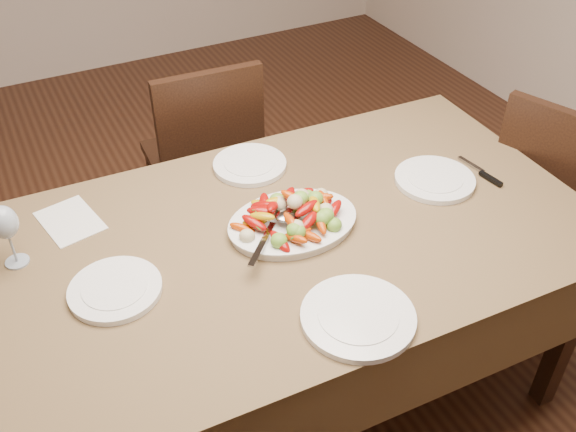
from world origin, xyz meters
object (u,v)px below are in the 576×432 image
Objects in this scene: wine_glass at (8,234)px; plate_far at (250,165)px; plate_right at (435,180)px; chair_right at (559,203)px; dining_table at (288,320)px; plate_left at (115,290)px; chair_far at (201,157)px; serving_platter at (293,224)px; plate_near at (358,317)px.

plate_far is at bearing 10.04° from wine_glass.
chair_right is at bearing -2.74° from plate_right.
dining_table is 0.90m from wine_glass.
plate_right is at bearing -35.25° from plate_far.
plate_left is at bearing -48.45° from wine_glass.
plate_far is (0.04, 0.36, 0.39)m from dining_table.
plate_far is at bearing 91.65° from chair_far.
wine_glass is at bearing 162.69° from dining_table.
plate_right is 1.05× the size of plate_far.
plate_left and plate_right have the same top height.
chair_far is at bearing 88.11° from serving_platter.
plate_left is at bearing 69.63° from chair_right.
wine_glass is (-1.27, 0.22, 0.09)m from plate_right.
chair_far is at bearing 41.23° from wine_glass.
chair_right is 1.22m from plate_far.
plate_far is at bearing 51.02° from chair_right.
wine_glass reaches higher than dining_table.
chair_far is 1.11m from wine_glass.
chair_far reaches higher than plate_right.
chair_far is at bearing 58.34° from plate_left.
chair_far is 1.13m from plate_left.
plate_near is at bearing -40.04° from wine_glass.
serving_platter is at bearing 179.60° from plate_right.
serving_platter reaches higher than plate_near.
plate_left is 0.68m from plate_far.
chair_far is 3.86× the size of plate_left.
plate_near reaches higher than dining_table.
plate_left is 0.84× the size of plate_near.
chair_far is 0.95m from serving_platter.
wine_glass reaches higher than plate_left.
plate_right is at bearing 121.20° from chair_far.
plate_right is at bearing 36.26° from plate_near.
wine_glass is (-1.90, 0.25, 0.39)m from chair_right.
dining_table is at bearing 68.94° from chair_right.
plate_far and plate_near have the same top height.
dining_table is at bearing -178.82° from plate_right.
plate_far is at bearing 144.75° from plate_right.
wine_glass is at bearing 62.45° from chair_right.
chair_far is 1.34m from plate_near.
plate_left is at bearing -146.13° from plate_far.
serving_platter is (0.02, 0.01, 0.39)m from dining_table.
chair_right is 3.86× the size of plate_left.
plate_left and plate_near have the same top height.
plate_left is 1.06m from plate_right.
plate_left is at bearing -178.69° from dining_table.
plate_far is 0.84× the size of plate_near.
serving_platter is at bearing -15.77° from wine_glass.
wine_glass reaches higher than plate_right.
plate_right is at bearing -0.40° from serving_platter.
plate_right and plate_far have the same top height.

